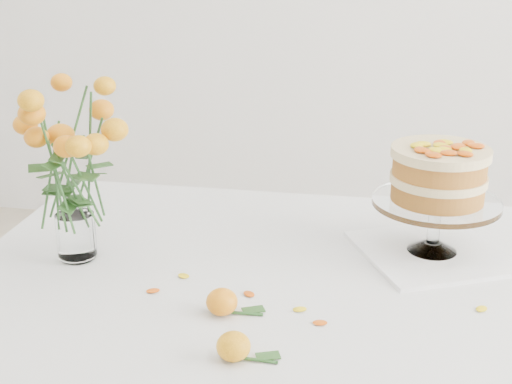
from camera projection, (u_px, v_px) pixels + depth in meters
table at (317, 313)px, 1.43m from camera, size 1.43×0.93×0.76m
napkin at (431, 252)px, 1.49m from camera, size 0.38×0.38×0.01m
cake_stand at (438, 180)px, 1.44m from camera, size 0.26×0.26×0.23m
rose_vase at (68, 151)px, 1.39m from camera, size 0.30×0.30×0.39m
loose_rose_near at (234, 347)px, 1.12m from camera, size 0.10×0.05×0.05m
loose_rose_far at (222, 302)px, 1.25m from camera, size 0.10×0.06×0.05m
stray_petal_a at (249, 294)px, 1.33m from camera, size 0.03×0.02×0.00m
stray_petal_b at (300, 309)px, 1.27m from camera, size 0.03×0.02×0.00m
stray_petal_c at (320, 323)px, 1.23m from camera, size 0.03×0.02×0.00m
stray_petal_d at (184, 276)px, 1.40m from camera, size 0.03×0.02×0.00m
stray_petal_e at (153, 291)px, 1.34m from camera, size 0.03×0.02×0.00m
stray_petal_f at (481, 309)px, 1.27m from camera, size 0.03×0.02×0.00m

